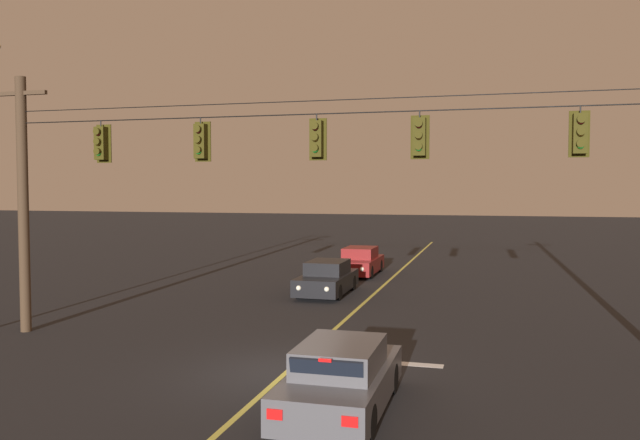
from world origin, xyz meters
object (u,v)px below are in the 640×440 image
car_oncoming_lead (327,279)px  traffic_light_right_inner (419,137)px  traffic_light_leftmost (101,143)px  car_oncoming_trailing (360,262)px  traffic_light_rightmost (580,133)px  car_waiting_near_lane (341,379)px  traffic_light_left_inner (200,141)px  traffic_light_centre (316,139)px

car_oncoming_lead → traffic_light_right_inner: bearing=-62.3°
traffic_light_leftmost → car_oncoming_lead: bearing=63.8°
car_oncoming_lead → car_oncoming_trailing: size_ratio=1.00×
traffic_light_leftmost → traffic_light_rightmost: size_ratio=1.00×
car_waiting_near_lane → car_oncoming_trailing: same height
traffic_light_rightmost → car_oncoming_trailing: (-8.49, 15.34, -5.08)m
traffic_light_right_inner → car_oncoming_trailing: 16.82m
traffic_light_left_inner → car_oncoming_lead: traffic_light_left_inner is taller
traffic_light_leftmost → traffic_light_left_inner: 3.18m
traffic_light_rightmost → traffic_light_left_inner: bearing=180.0°
traffic_light_right_inner → car_oncoming_lead: (-4.78, 9.11, -5.08)m
traffic_light_leftmost → traffic_light_right_inner: (9.26, 0.00, 0.00)m
traffic_light_right_inner → car_waiting_near_lane: traffic_light_right_inner is taller
traffic_light_right_inner → traffic_light_rightmost: size_ratio=1.00×
car_waiting_near_lane → car_oncoming_lead: same height
traffic_light_left_inner → traffic_light_right_inner: 6.08m
traffic_light_right_inner → traffic_light_rightmost: 3.82m
traffic_light_leftmost → traffic_light_rightmost: bearing=0.0°
traffic_light_leftmost → traffic_light_centre: 6.54m
traffic_light_rightmost → traffic_light_centre: bearing=180.0°
car_oncoming_lead → traffic_light_rightmost: bearing=-46.6°
traffic_light_centre → car_oncoming_lead: size_ratio=0.28×
traffic_light_rightmost → car_oncoming_lead: size_ratio=0.28×
traffic_light_left_inner → car_oncoming_trailing: traffic_light_left_inner is taller
car_oncoming_trailing → car_oncoming_lead: bearing=-91.0°
traffic_light_left_inner → traffic_light_centre: same height
traffic_light_leftmost → traffic_light_right_inner: size_ratio=1.00×
traffic_light_rightmost → car_oncoming_lead: (-8.61, 9.11, -5.08)m
car_waiting_near_lane → traffic_light_rightmost: bearing=41.6°
traffic_light_leftmost → traffic_light_rightmost: same height
traffic_light_centre → car_waiting_near_lane: traffic_light_centre is taller
traffic_light_centre → car_oncoming_lead: bearing=102.8°
car_oncoming_lead → car_oncoming_trailing: 6.24m
traffic_light_right_inner → car_oncoming_trailing: size_ratio=0.28×
traffic_light_centre → traffic_light_right_inner: (2.72, 0.00, 0.00)m
traffic_light_rightmost → car_oncoming_lead: 13.52m
traffic_light_centre → traffic_light_rightmost: 6.54m
traffic_light_rightmost → car_oncoming_trailing: 18.26m
traffic_light_centre → car_waiting_near_lane: 6.87m
traffic_light_left_inner → car_oncoming_lead: (1.30, 9.11, -5.08)m
traffic_light_leftmost → traffic_light_centre: (6.54, 0.00, 0.00)m
traffic_light_right_inner → traffic_light_rightmost: bearing=0.0°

